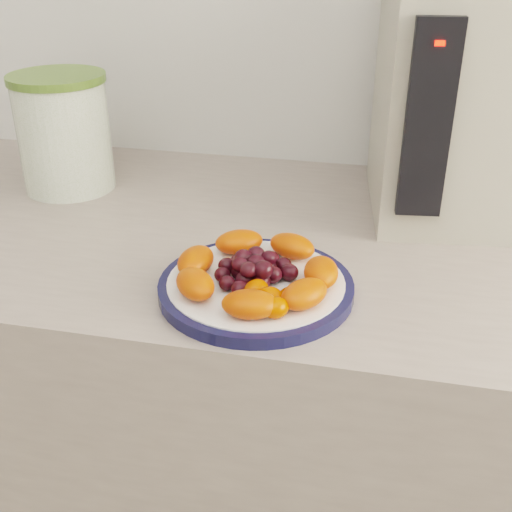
# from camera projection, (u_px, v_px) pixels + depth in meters

# --- Properties ---
(counter) EXTENTS (3.50, 0.60, 0.90)m
(counter) POSITION_uv_depth(u_px,v_px,m) (251.00, 456.00, 1.14)
(counter) COLOR #A19186
(counter) RESTS_ON floor
(cabinet_face) EXTENTS (3.48, 0.58, 0.84)m
(cabinet_face) POSITION_uv_depth(u_px,v_px,m) (251.00, 468.00, 1.15)
(cabinet_face) COLOR olive
(cabinet_face) RESTS_ON floor
(plate_rim) EXTENTS (0.23, 0.23, 0.01)m
(plate_rim) POSITION_uv_depth(u_px,v_px,m) (256.00, 287.00, 0.76)
(plate_rim) COLOR #13153A
(plate_rim) RESTS_ON counter
(plate_face) EXTENTS (0.21, 0.21, 0.02)m
(plate_face) POSITION_uv_depth(u_px,v_px,m) (256.00, 287.00, 0.76)
(plate_face) COLOR white
(plate_face) RESTS_ON counter
(canister) EXTENTS (0.18, 0.18, 0.17)m
(canister) POSITION_uv_depth(u_px,v_px,m) (65.00, 137.00, 1.03)
(canister) COLOR #406611
(canister) RESTS_ON counter
(canister_lid) EXTENTS (0.19, 0.19, 0.01)m
(canister_lid) POSITION_uv_depth(u_px,v_px,m) (56.00, 78.00, 0.98)
(canister_lid) COLOR #55732E
(canister_lid) RESTS_ON canister
(appliance_body) EXTENTS (0.22, 0.29, 0.34)m
(appliance_body) POSITION_uv_depth(u_px,v_px,m) (448.00, 98.00, 0.92)
(appliance_body) COLOR #A8A290
(appliance_body) RESTS_ON counter
(appliance_panel) EXTENTS (0.06, 0.03, 0.25)m
(appliance_panel) POSITION_uv_depth(u_px,v_px,m) (428.00, 121.00, 0.80)
(appliance_panel) COLOR black
(appliance_panel) RESTS_ON appliance_body
(appliance_led) EXTENTS (0.01, 0.01, 0.01)m
(appliance_led) POSITION_uv_depth(u_px,v_px,m) (440.00, 43.00, 0.74)
(appliance_led) COLOR #FF0C05
(appliance_led) RESTS_ON appliance_panel
(fruit_plate) EXTENTS (0.20, 0.20, 0.04)m
(fruit_plate) POSITION_uv_depth(u_px,v_px,m) (257.00, 272.00, 0.75)
(fruit_plate) COLOR red
(fruit_plate) RESTS_ON plate_face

